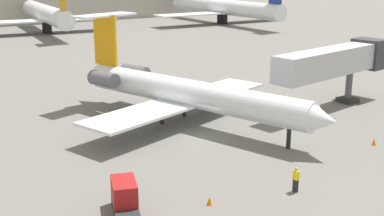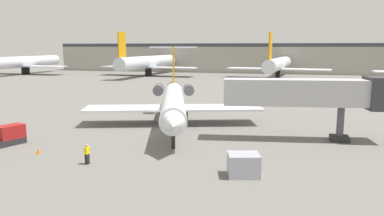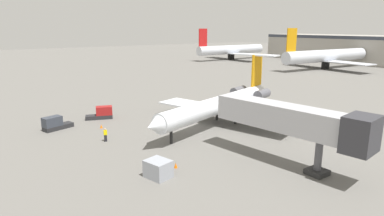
% 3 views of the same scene
% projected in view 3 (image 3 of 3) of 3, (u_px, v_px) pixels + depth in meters
% --- Properties ---
extents(ground_plane, '(400.00, 400.00, 0.10)m').
position_uv_depth(ground_plane, '(198.00, 128.00, 46.58)').
color(ground_plane, '#66635E').
extents(regional_jet, '(21.79, 28.00, 9.38)m').
position_uv_depth(regional_jet, '(223.00, 103.00, 48.14)').
color(regional_jet, silver).
rests_on(regional_jet, ground_plane).
extents(jet_bridge, '(16.56, 5.22, 6.47)m').
position_uv_depth(jet_bridge, '(297.00, 121.00, 32.44)').
color(jet_bridge, '#ADADB2').
rests_on(jet_bridge, ground_plane).
extents(ground_crew_marshaller, '(0.33, 0.44, 1.69)m').
position_uv_depth(ground_crew_marshaller, '(105.00, 135.00, 40.86)').
color(ground_crew_marshaller, black).
rests_on(ground_crew_marshaller, ground_plane).
extents(baggage_tug_lead, '(2.49, 4.23, 1.90)m').
position_uv_depth(baggage_tug_lead, '(55.00, 124.00, 45.53)').
color(baggage_tug_lead, '#262628').
rests_on(baggage_tug_lead, ground_plane).
extents(baggage_tug_trailing, '(2.70, 4.24, 1.90)m').
position_uv_depth(baggage_tug_trailing, '(102.00, 113.00, 51.10)').
color(baggage_tug_trailing, '#262628').
rests_on(baggage_tug_trailing, ground_plane).
extents(cargo_container_uld, '(2.66, 2.39, 1.66)m').
position_uv_depth(cargo_container_uld, '(158.00, 169.00, 31.11)').
color(cargo_container_uld, '#999EA8').
rests_on(cargo_container_uld, ground_plane).
extents(traffic_cone_near, '(0.36, 0.36, 0.55)m').
position_uv_depth(traffic_cone_near, '(176.00, 165.00, 33.29)').
color(traffic_cone_near, orange).
rests_on(traffic_cone_near, ground_plane).
extents(traffic_cone_mid, '(0.36, 0.36, 0.55)m').
position_uv_depth(traffic_cone_mid, '(101.00, 126.00, 46.39)').
color(traffic_cone_mid, orange).
rests_on(traffic_cone_mid, ground_plane).
extents(parked_airliner_west_end, '(28.83, 34.29, 13.12)m').
position_uv_depth(parked_airliner_west_end, '(231.00, 50.00, 142.98)').
color(parked_airliner_west_end, silver).
rests_on(parked_airliner_west_end, ground_plane).
extents(parked_airliner_west_mid, '(31.98, 37.84, 13.41)m').
position_uv_depth(parked_airliner_west_mid, '(326.00, 56.00, 110.87)').
color(parked_airliner_west_mid, silver).
rests_on(parked_airliner_west_mid, ground_plane).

